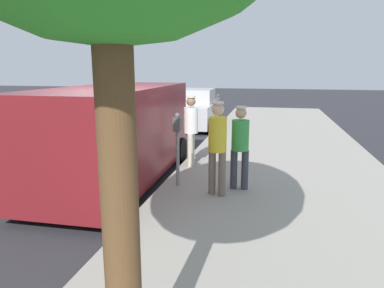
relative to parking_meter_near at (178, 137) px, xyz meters
The scene contains 9 objects.
ground_plane 1.81m from the parking_meter_near, 168.40° to the right, with size 80.00×80.00×0.00m, color #2D2D33.
sidewalk_slab 2.43m from the parking_meter_near, ahead, with size 5.00×32.00×0.15m, color #9E998E.
parking_meter_near is the anchor object (origin of this frame).
parking_meter_far 5.43m from the parking_meter_near, 90.00° to the left, with size 0.14×0.18×1.52m.
pedestrian_in_green 1.26m from the parking_meter_near, ahead, with size 0.36×0.34×1.67m.
pedestrian_in_white 1.55m from the parking_meter_near, 92.80° to the left, with size 0.34×0.36×1.74m.
pedestrian_in_yellow 0.94m from the parking_meter_near, 21.96° to the right, with size 0.34×0.34×1.79m.
parked_van 1.53m from the parking_meter_near, 168.44° to the left, with size 2.20×5.23×2.15m.
parked_sedan_ahead 8.62m from the parking_meter_near, 100.19° to the left, with size 2.09×4.47×1.65m.
Camera 1 is at (3.17, -6.42, 2.53)m, focal length 32.77 mm.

